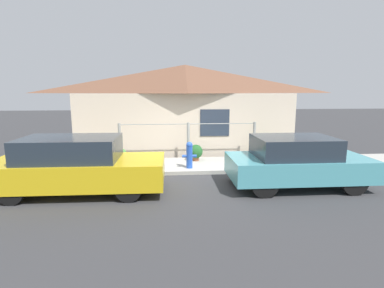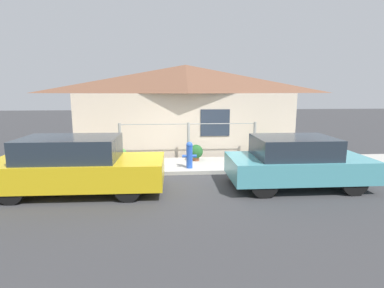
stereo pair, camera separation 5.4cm
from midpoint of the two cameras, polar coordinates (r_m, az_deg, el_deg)
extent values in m
plane|color=#38383A|center=(9.14, 0.24, -5.90)|extent=(60.00, 60.00, 0.00)
cube|color=#B2AFA8|center=(10.03, -0.21, -4.08)|extent=(24.00, 1.89, 0.11)
cube|color=beige|center=(11.25, -0.77, 3.46)|extent=(8.35, 0.12, 2.42)
cube|color=#2D3847|center=(11.28, 4.56, 4.07)|extent=(1.10, 0.04, 1.00)
pyramid|color=brown|center=(12.21, -1.12, 12.28)|extent=(8.75, 2.20, 1.11)
cylinder|color=#999993|center=(10.77, -13.38, 0.47)|extent=(0.10, 0.10, 1.29)
cylinder|color=#999993|center=(10.66, -0.53, 0.65)|extent=(0.10, 0.10, 1.29)
cylinder|color=#999993|center=(11.09, 11.94, 0.80)|extent=(0.10, 0.10, 1.29)
cylinder|color=#999993|center=(10.58, -0.54, 3.84)|extent=(4.80, 0.03, 0.03)
cube|color=gold|center=(7.99, -20.58, -4.96)|extent=(4.23, 1.71, 0.63)
cube|color=#232D38|center=(7.91, -22.01, -0.79)|extent=(2.33, 1.48, 0.56)
cylinder|color=black|center=(8.44, -10.56, -5.33)|extent=(0.60, 0.21, 0.60)
cylinder|color=black|center=(7.11, -11.91, -8.38)|extent=(0.60, 0.21, 0.60)
cylinder|color=black|center=(9.13, -27.07, -5.11)|extent=(0.60, 0.21, 0.60)
cylinder|color=black|center=(7.92, -31.09, -7.73)|extent=(0.60, 0.21, 0.60)
cube|color=teal|center=(8.40, 19.67, -4.19)|extent=(3.63, 1.70, 0.56)
cube|color=#232D38|center=(8.23, 18.98, -0.54)|extent=(2.00, 1.49, 0.53)
cylinder|color=black|center=(9.56, 24.05, -3.99)|extent=(0.68, 0.20, 0.68)
cylinder|color=black|center=(8.37, 28.68, -6.32)|extent=(0.68, 0.20, 0.68)
cylinder|color=black|center=(8.73, 10.92, -4.56)|extent=(0.68, 0.20, 0.68)
cylinder|color=black|center=(7.41, 13.80, -7.37)|extent=(0.68, 0.20, 0.68)
cylinder|color=blue|center=(9.40, -0.33, -2.53)|extent=(0.19, 0.19, 0.69)
sphere|color=blue|center=(9.32, -0.33, -0.21)|extent=(0.20, 0.20, 0.20)
cylinder|color=blue|center=(9.39, -1.18, -2.34)|extent=(0.17, 0.09, 0.09)
cylinder|color=blue|center=(9.41, 0.53, -2.31)|extent=(0.17, 0.09, 0.09)
cylinder|color=#9E5638|center=(10.43, 0.91, -2.80)|extent=(0.22, 0.22, 0.14)
sphere|color=#235B28|center=(10.37, 0.91, -1.44)|extent=(0.48, 0.48, 0.48)
cylinder|color=slate|center=(10.27, -13.24, -3.20)|extent=(0.20, 0.20, 0.17)
sphere|color=#4C8E3D|center=(10.22, -13.30, -1.89)|extent=(0.41, 0.41, 0.41)
cylinder|color=slate|center=(11.11, 13.51, -2.09)|extent=(0.27, 0.27, 0.21)
sphere|color=#387F38|center=(11.05, 13.57, -0.62)|extent=(0.49, 0.49, 0.49)
camera|label=1|loc=(0.03, -89.83, 0.03)|focal=28.00mm
camera|label=2|loc=(0.03, 90.17, -0.03)|focal=28.00mm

